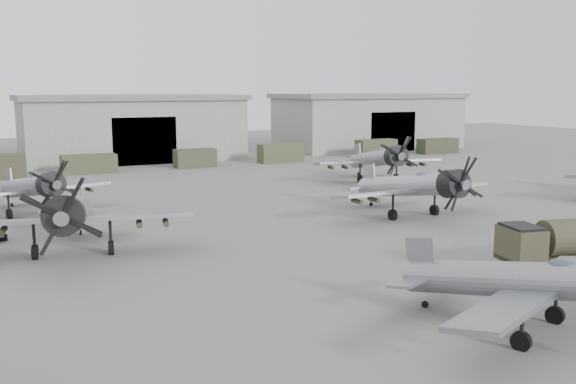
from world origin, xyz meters
name	(u,v)px	position (x,y,z in m)	size (l,w,h in m)	color
ground	(421,281)	(0.00, 0.00, 0.00)	(220.00, 220.00, 0.00)	#595956
hangar_center	(132,127)	(0.00, 61.96, 4.37)	(29.00, 14.80, 8.70)	#9B9B91
hangar_right	(368,121)	(38.00, 61.96, 4.37)	(29.00, 14.80, 8.70)	#9B9B91
support_truck_3	(89,164)	(-7.78, 50.00, 1.07)	(6.07, 2.20, 2.13)	#40412B
support_truck_4	(195,158)	(4.82, 50.00, 1.11)	(4.98, 2.20, 2.22)	#3A3E29
support_truck_5	(281,153)	(16.48, 50.00, 1.22)	(5.81, 2.20, 2.44)	#41452D
support_truck_6	(376,148)	(31.46, 50.00, 1.23)	(5.85, 2.20, 2.45)	#40402A
support_truck_7	(438,146)	(42.45, 50.00, 1.10)	(6.22, 2.20, 2.20)	#343825
aircraft_near_1	(545,282)	(-0.43, -8.01, 2.21)	(11.94, 10.80, 4.85)	gray
aircraft_mid_1	(71,214)	(-15.01, 12.66, 2.52)	(13.97, 12.57, 5.55)	gray
aircraft_mid_2	(416,186)	(9.63, 12.96, 2.41)	(13.19, 11.87, 5.29)	#9B9DA3
aircraft_far_0	(33,187)	(-15.80, 26.62, 2.20)	(12.12, 10.91, 4.83)	gray
aircraft_far_1	(379,159)	(17.66, 29.32, 2.44)	(13.51, 12.16, 5.36)	gray
fuel_tanker	(565,241)	(7.95, -1.91, 1.61)	(7.60, 3.89, 2.80)	#383825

